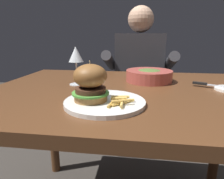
{
  "coord_description": "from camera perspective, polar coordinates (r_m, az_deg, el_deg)",
  "views": [
    {
      "loc": [
        0.04,
        -0.83,
        0.96
      ],
      "look_at": [
        -0.05,
        -0.18,
        0.78
      ],
      "focal_mm": 32.0,
      "sensor_mm": 36.0,
      "label": 1
    }
  ],
  "objects": [
    {
      "name": "fries_pile",
      "position": [
        0.63,
        2.33,
        -3.28
      ],
      "size": [
        0.08,
        0.09,
        0.02
      ],
      "color": "gold",
      "rests_on": "main_plate"
    },
    {
      "name": "table_knife",
      "position": [
        0.97,
        27.72,
        1.0
      ],
      "size": [
        0.22,
        0.12,
        0.01
      ],
      "color": "silver",
      "rests_on": "bread_plate"
    },
    {
      "name": "main_plate",
      "position": [
        0.66,
        -2.07,
        -3.69
      ],
      "size": [
        0.27,
        0.27,
        0.01
      ],
      "primitive_type": "cylinder",
      "color": "white",
      "rests_on": "dining_table"
    },
    {
      "name": "dining_table",
      "position": [
        0.89,
        4.65,
        -5.52
      ],
      "size": [
        1.21,
        0.88,
        0.74
      ],
      "color": "#56331C",
      "rests_on": "ground"
    },
    {
      "name": "soup_bowl",
      "position": [
        1.02,
        10.53,
        4.02
      ],
      "size": [
        0.23,
        0.23,
        0.06
      ],
      "color": "#B24C42",
      "rests_on": "dining_table"
    },
    {
      "name": "diner_person",
      "position": [
        1.6,
        7.57,
        0.47
      ],
      "size": [
        0.51,
        0.36,
        1.18
      ],
      "color": "#282833",
      "rests_on": "ground"
    },
    {
      "name": "wine_glass",
      "position": [
        0.93,
        -10.28,
        9.31
      ],
      "size": [
        0.07,
        0.07,
        0.18
      ],
      "color": "silver",
      "rests_on": "dining_table"
    },
    {
      "name": "burger_sandwich",
      "position": [
        0.65,
        -6.2,
        1.99
      ],
      "size": [
        0.12,
        0.12,
        0.13
      ],
      "color": "#9E6B38",
      "rests_on": "main_plate"
    }
  ]
}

